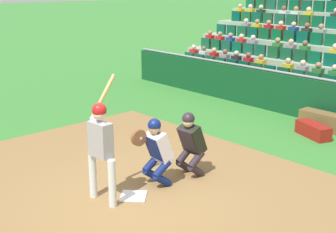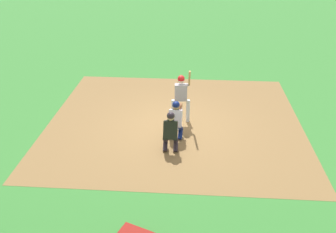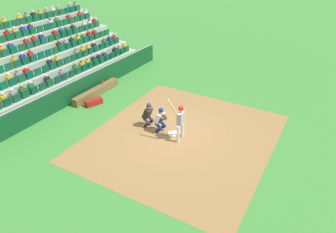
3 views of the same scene
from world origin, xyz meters
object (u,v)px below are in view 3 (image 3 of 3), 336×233
Objects in this scene: dugout_bench at (96,92)px; water_bottle_on_bench at (103,82)px; equipment_duffel_bag at (94,102)px; batter_at_plate at (180,119)px; home_plate_marker at (173,134)px; catcher_crouching at (160,118)px; home_plate_umpire at (148,114)px.

water_bottle_on_bench is (-0.64, -0.02, 0.34)m from dugout_bench.
dugout_bench is at bearing -124.25° from equipment_duffel_bag.
batter_at_plate is 6.63m from dugout_bench.
home_plate_marker is 0.13× the size of dugout_bench.
dugout_bench is 1.22m from equipment_duffel_bag.
water_bottle_on_bench is (-2.10, -6.43, -0.51)m from batter_at_plate.
home_plate_marker is 6.06m from dugout_bench.
home_plate_marker is at bearing 78.05° from dugout_bench.
catcher_crouching is at bearing 75.44° from dugout_bench.
catcher_crouching reaches higher than home_plate_umpire.
catcher_crouching is at bearing -78.71° from home_plate_marker.
equipment_duffel_bag is at bearing -94.28° from home_plate_umpire.
home_plate_marker is 1.55m from home_plate_umpire.
batter_at_plate reaches higher than home_plate_marker.
home_plate_umpire is 0.37× the size of dugout_bench.
catcher_crouching reaches higher than equipment_duffel_bag.
catcher_crouching is 1.36× the size of equipment_duffel_bag.
dugout_bench is at bearing -101.95° from home_plate_marker.
water_bottle_on_bench is at bearing -107.66° from home_plate_marker.
equipment_duffel_bag is (0.99, 0.71, -0.05)m from dugout_bench.
dugout_bench is 0.72m from water_bottle_on_bench.
batter_at_plate is 1.62× the size of home_plate_umpire.
catcher_crouching is at bearing 82.40° from home_plate_umpire.
dugout_bench is 14.85× the size of water_bottle_on_bench.
equipment_duffel_bag is at bearing -94.78° from batter_at_plate.
home_plate_marker is 1.87× the size of water_bottle_on_bench.
batter_at_plate is 1.62× the size of catcher_crouching.
equipment_duffel_bag is (-0.27, -5.22, 0.15)m from home_plate_marker.
home_plate_umpire is at bearing 67.23° from water_bottle_on_bench.
home_plate_marker is 6.26m from water_bottle_on_bench.
home_plate_marker is at bearing 90.89° from home_plate_umpire.
home_plate_marker is 0.34× the size of home_plate_umpire.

